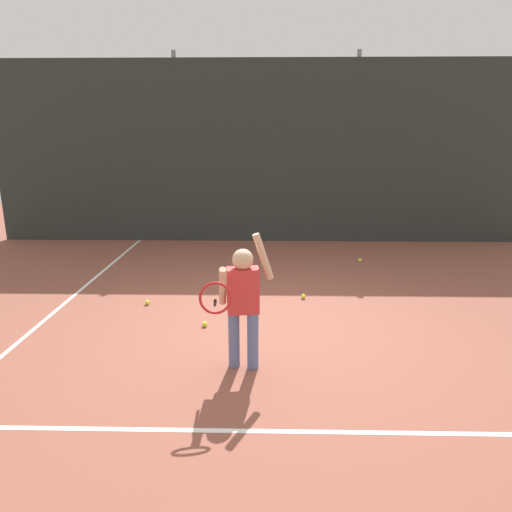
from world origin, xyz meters
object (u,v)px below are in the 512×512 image
object	(u,v)px
tennis_ball_1	(303,296)
tennis_ball_3	(147,302)
tennis_ball_0	(204,324)
tennis_player	(242,298)
tennis_ball_2	(360,260)

from	to	relation	value
tennis_ball_1	tennis_ball_3	distance (m)	2.15
tennis_ball_0	tennis_ball_3	world-z (taller)	same
tennis_player	tennis_ball_2	size ratio (longest dim) A/B	20.46
tennis_ball_1	tennis_ball_0	bearing A→B (deg)	-141.62
tennis_ball_1	tennis_ball_2	world-z (taller)	same
tennis_ball_2	tennis_ball_3	distance (m)	3.98
tennis_ball_1	tennis_player	bearing A→B (deg)	-110.89
tennis_player	tennis_ball_2	xyz separation A→B (m)	(1.93, 3.91, -0.69)
tennis_player	tennis_ball_0	size ratio (longest dim) A/B	20.46
tennis_ball_0	tennis_ball_2	bearing A→B (deg)	50.34
tennis_ball_0	tennis_ball_2	distance (m)	3.81
tennis_ball_1	tennis_ball_2	bearing A→B (deg)	58.81
tennis_ball_0	tennis_ball_2	world-z (taller)	same
tennis_ball_0	tennis_ball_1	bearing A→B (deg)	38.38
tennis_ball_3	tennis_player	bearing A→B (deg)	-50.85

